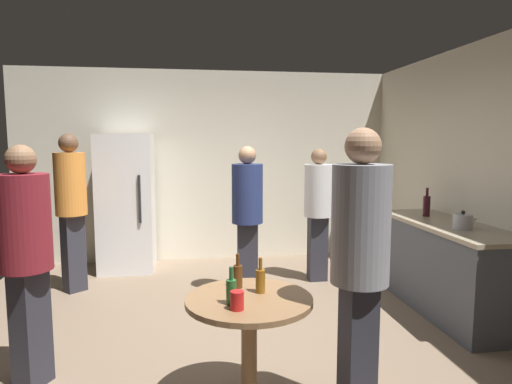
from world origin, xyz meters
The scene contains 17 objects.
ground_plane centered at (0.00, 0.00, -0.05)m, with size 5.20×5.20×0.10m, color #7A6651.
wall_back centered at (0.00, 2.63, 1.35)m, with size 5.32×0.06×2.70m, color silver.
wall_side_right centered at (2.63, 0.00, 1.35)m, with size 0.06×5.20×2.70m, color silver.
refrigerator centered at (-1.09, 2.20, 0.90)m, with size 0.70×0.68×1.80m.
kitchen_counter centered at (2.28, 0.23, 0.45)m, with size 0.64×1.81×0.90m.
kettle centered at (2.23, -0.08, 0.97)m, with size 0.24×0.17×0.18m.
wine_bottle_on_counter centered at (2.27, 0.63, 1.02)m, with size 0.08×0.08×0.31m.
foreground_table centered at (0.11, -1.12, 0.63)m, with size 0.80×0.80×0.73m.
beer_bottle_amber centered at (0.19, -1.04, 0.82)m, with size 0.06×0.06×0.23m.
beer_bottle_brown centered at (0.06, -0.92, 0.82)m, with size 0.06×0.06×0.23m.
beer_bottle_green centered at (-0.01, -1.22, 0.82)m, with size 0.06×0.06×0.23m.
plastic_cup_red centered at (0.01, -1.30, 0.79)m, with size 0.08×0.08×0.11m, color red.
person_in_maroon_shirt centered at (-1.36, -0.62, 0.99)m, with size 0.46×0.46×1.69m.
person_in_gray_shirt centered at (0.73, -1.36, 1.05)m, with size 0.35×0.35×1.78m.
person_in_navy_shirt centered at (0.37, 0.99, 0.97)m, with size 0.36×0.36×1.66m.
person_in_white_shirt centered at (1.28, 1.38, 0.94)m, with size 0.34×0.34×1.62m.
person_in_orange_shirt centered at (-1.58, 1.40, 1.05)m, with size 0.48×0.48×1.79m.
Camera 1 is at (-0.24, -3.76, 1.70)m, focal length 30.98 mm.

